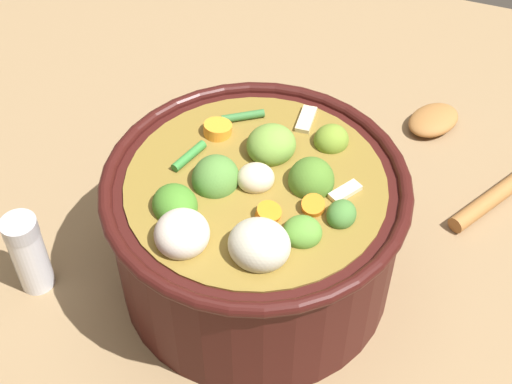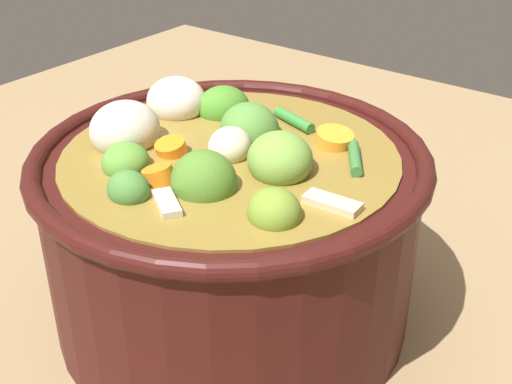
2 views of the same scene
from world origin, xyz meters
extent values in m
plane|color=#8C704C|center=(0.00, 0.00, 0.00)|extent=(1.10, 1.10, 0.00)
cylinder|color=#38110F|center=(0.00, 0.00, 0.06)|extent=(0.25, 0.25, 0.13)
torus|color=#38110F|center=(0.00, 0.00, 0.13)|extent=(0.27, 0.27, 0.01)
cylinder|color=olive|center=(0.00, 0.00, 0.07)|extent=(0.22, 0.22, 0.12)
ellipsoid|color=#589034|center=(-0.04, -0.05, 0.13)|extent=(0.04, 0.04, 0.03)
ellipsoid|color=#458228|center=(-0.05, 0.05, 0.13)|extent=(0.05, 0.05, 0.03)
ellipsoid|color=#518437|center=(-0.01, 0.03, 0.13)|extent=(0.04, 0.04, 0.04)
ellipsoid|color=#477D35|center=(-0.01, -0.08, 0.13)|extent=(0.03, 0.03, 0.02)
ellipsoid|color=olive|center=(0.04, 0.00, 0.14)|extent=(0.06, 0.06, 0.03)
ellipsoid|color=#4D7B29|center=(0.02, -0.04, 0.13)|extent=(0.05, 0.05, 0.04)
ellipsoid|color=olive|center=(0.07, -0.05, 0.13)|extent=(0.04, 0.04, 0.03)
cylinder|color=orange|center=(-0.01, -0.05, 0.13)|extent=(0.02, 0.02, 0.02)
cylinder|color=orange|center=(-0.03, -0.02, 0.13)|extent=(0.02, 0.03, 0.02)
cylinder|color=orange|center=(0.05, 0.05, 0.13)|extent=(0.03, 0.03, 0.02)
ellipsoid|color=beige|center=(-0.08, 0.03, 0.14)|extent=(0.05, 0.04, 0.04)
ellipsoid|color=beige|center=(0.00, 0.00, 0.14)|extent=(0.04, 0.04, 0.03)
ellipsoid|color=beige|center=(-0.07, -0.03, 0.14)|extent=(0.05, 0.05, 0.04)
cylinder|color=#368135|center=(0.01, 0.06, 0.13)|extent=(0.04, 0.02, 0.01)
cylinder|color=#387337|center=(0.07, 0.04, 0.13)|extent=(0.03, 0.04, 0.01)
cube|color=beige|center=(0.09, -0.02, 0.13)|extent=(0.03, 0.02, 0.01)
cube|color=beige|center=(0.01, -0.07, 0.13)|extent=(0.03, 0.03, 0.01)
ellipsoid|color=#A26A35|center=(0.27, -0.12, 0.01)|extent=(0.08, 0.08, 0.02)
cylinder|color=silver|center=(-0.08, 0.19, 0.04)|extent=(0.03, 0.03, 0.07)
cylinder|color=#B7B7BC|center=(-0.08, 0.19, 0.08)|extent=(0.03, 0.03, 0.02)
camera|label=1|loc=(-0.41, -0.15, 0.59)|focal=52.75mm
camera|label=2|loc=(0.26, -0.31, 0.33)|focal=47.73mm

